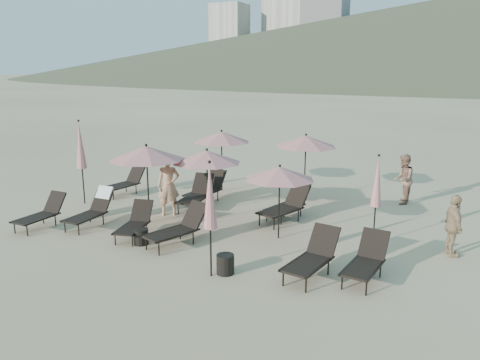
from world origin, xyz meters
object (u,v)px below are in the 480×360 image
at_px(lounger_6, 125,182).
at_px(umbrella_closed_2, 80,146).
at_px(lounger_10, 285,206).
at_px(beachgoer_b, 403,179).
at_px(lounger_5, 366,260).
at_px(umbrella_open_4, 306,141).
at_px(side_table_1, 225,264).
at_px(lounger_7, 196,194).
at_px(lounger_8, 207,188).
at_px(umbrella_closed_1, 377,182).
at_px(beachgoer_a, 168,185).
at_px(umbrella_open_1, 207,157).
at_px(lounger_0, 42,213).
at_px(lounger_4, 312,256).
at_px(lounger_3, 178,227).
at_px(umbrella_open_2, 280,173).
at_px(lounger_1, 92,209).
at_px(lounger_9, 289,203).
at_px(beachgoer_c, 453,226).
at_px(umbrella_open_0, 146,153).
at_px(side_table_0, 141,237).
at_px(lounger_2, 135,222).
at_px(umbrella_closed_0, 210,197).
at_px(umbrella_open_3, 222,137).

distance_m(lounger_6, umbrella_closed_2, 2.24).
bearing_deg(lounger_10, beachgoer_b, 69.79).
xyz_separation_m(lounger_5, umbrella_open_4, (-3.29, 5.63, 1.60)).
bearing_deg(lounger_6, side_table_1, -25.96).
relative_size(lounger_7, lounger_8, 1.03).
distance_m(lounger_6, umbrella_closed_1, 9.21).
bearing_deg(beachgoer_a, umbrella_open_1, -31.91).
distance_m(lounger_0, lounger_4, 7.98).
height_order(lounger_3, umbrella_open_2, umbrella_open_2).
height_order(lounger_6, umbrella_closed_2, umbrella_closed_2).
bearing_deg(lounger_1, lounger_8, 63.39).
distance_m(lounger_7, umbrella_closed_2, 4.17).
relative_size(lounger_7, lounger_9, 1.04).
bearing_deg(beachgoer_c, umbrella_open_1, 69.48).
bearing_deg(lounger_8, umbrella_open_0, -93.41).
distance_m(lounger_3, umbrella_open_0, 2.66).
relative_size(lounger_6, umbrella_closed_1, 0.75).
bearing_deg(side_table_0, lounger_10, 52.18).
height_order(lounger_1, beachgoer_c, beachgoer_c).
height_order(umbrella_open_0, umbrella_closed_1, umbrella_closed_1).
distance_m(lounger_2, beachgoer_b, 8.94).
relative_size(lounger_3, umbrella_open_1, 0.84).
height_order(lounger_0, umbrella_open_1, umbrella_open_1).
relative_size(lounger_2, umbrella_closed_2, 0.57).
bearing_deg(umbrella_closed_1, lounger_5, -83.43).
relative_size(umbrella_open_2, umbrella_open_4, 0.88).
relative_size(lounger_4, lounger_5, 1.07).
distance_m(lounger_1, umbrella_closed_0, 5.21).
height_order(lounger_2, beachgoer_c, beachgoer_c).
bearing_deg(umbrella_open_3, beachgoer_b, 10.41).
xyz_separation_m(lounger_10, side_table_0, (-2.68, -3.45, -0.27)).
height_order(lounger_8, umbrella_open_1, umbrella_open_1).
bearing_deg(lounger_3, umbrella_open_0, 166.25).
distance_m(lounger_1, side_table_1, 5.20).
distance_m(lounger_10, umbrella_open_3, 4.46).
bearing_deg(umbrella_open_4, umbrella_open_1, -116.48).
bearing_deg(umbrella_open_3, lounger_0, -113.79).
xyz_separation_m(lounger_3, umbrella_closed_2, (-5.00, 1.80, 1.51)).
relative_size(umbrella_closed_2, beachgoer_a, 1.50).
relative_size(lounger_1, umbrella_open_4, 0.72).
xyz_separation_m(lounger_2, umbrella_open_4, (2.86, 5.73, 1.63)).
distance_m(lounger_0, lounger_2, 2.96).
xyz_separation_m(lounger_6, beachgoer_a, (2.86, -1.37, 0.49)).
xyz_separation_m(lounger_5, lounger_9, (-3.03, 3.41, 0.02)).
relative_size(umbrella_open_3, umbrella_open_4, 0.99).
bearing_deg(lounger_9, umbrella_open_0, -132.48).
bearing_deg(umbrella_open_4, lounger_5, -59.68).
height_order(lounger_4, lounger_8, lounger_8).
relative_size(lounger_7, beachgoer_b, 1.10).
xyz_separation_m(umbrella_closed_1, beachgoer_c, (1.85, 0.01, -0.88)).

